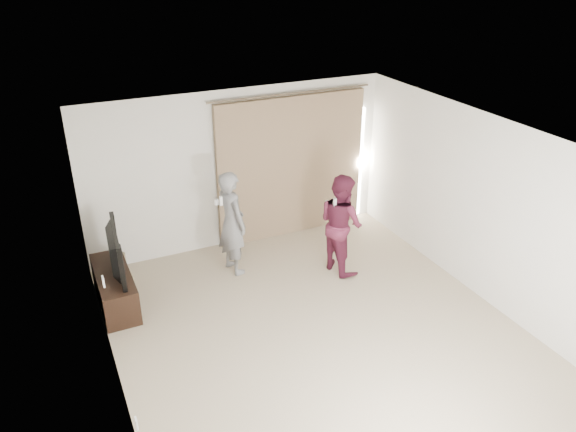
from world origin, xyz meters
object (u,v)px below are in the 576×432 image
at_px(tv, 109,252).
at_px(person_man, 232,223).
at_px(tv_console, 115,288).
at_px(person_woman, 341,223).

relative_size(tv, person_man, 0.70).
xyz_separation_m(tv_console, tv, (0.00, 0.00, 0.58)).
distance_m(person_man, person_woman, 1.64).
bearing_deg(person_woman, person_man, 156.79).
relative_size(tv, person_woman, 0.73).
bearing_deg(tv, tv_console, 0.00).
bearing_deg(person_woman, tv_console, 171.69).
bearing_deg(tv_console, person_woman, -8.31).
bearing_deg(person_woman, tv, 171.69).
height_order(tv, person_woman, person_woman).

